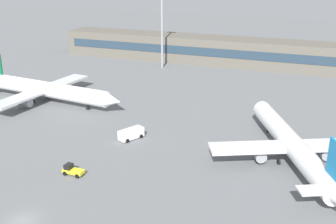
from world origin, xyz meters
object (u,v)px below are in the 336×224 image
object	(u,v)px
airplane_mid	(47,89)
baggage_tug_yellow	(72,170)
airplane_near	(290,142)
service_van_white	(131,134)
floodlight_tower_west	(162,25)

from	to	relation	value
airplane_mid	baggage_tug_yellow	world-z (taller)	airplane_mid
airplane_near	service_van_white	bearing A→B (deg)	-175.46
baggage_tug_yellow	floodlight_tower_west	world-z (taller)	floodlight_tower_west
airplane_near	baggage_tug_yellow	xyz separation A→B (m)	(-32.95, -19.10, -2.37)
airplane_mid	service_van_white	world-z (taller)	airplane_mid
baggage_tug_yellow	service_van_white	xyz separation A→B (m)	(2.74, 16.70, 0.31)
airplane_mid	service_van_white	xyz separation A→B (m)	(29.78, -13.19, -2.22)
baggage_tug_yellow	service_van_white	bearing A→B (deg)	80.69
airplane_near	service_van_white	distance (m)	30.38
airplane_near	baggage_tug_yellow	distance (m)	38.16
service_van_white	airplane_mid	bearing A→B (deg)	156.11
airplane_near	baggage_tug_yellow	world-z (taller)	airplane_near
service_van_white	floodlight_tower_west	world-z (taller)	floodlight_tower_west
baggage_tug_yellow	service_van_white	world-z (taller)	service_van_white
airplane_mid	service_van_white	size ratio (longest dim) A/B	7.99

